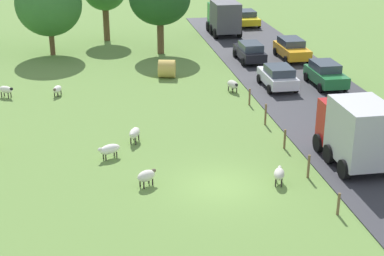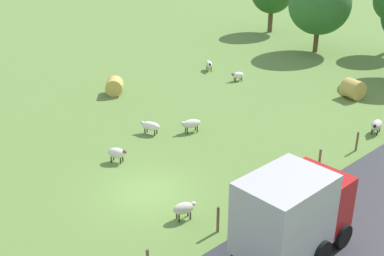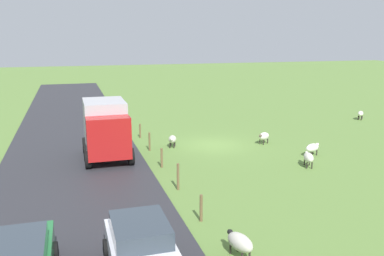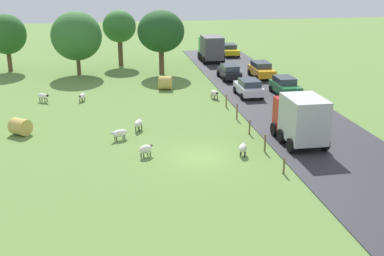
# 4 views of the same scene
# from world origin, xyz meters

# --- Properties ---
(ground_plane) EXTENTS (160.00, 160.00, 0.00)m
(ground_plane) POSITION_xyz_m (0.00, 0.00, 0.00)
(ground_plane) COLOR olive
(sheep_0) EXTENTS (1.27, 0.94, 0.75)m
(sheep_0) POSITION_xyz_m (-4.92, 4.06, 0.50)
(sheep_0) COLOR white
(sheep_0) RESTS_ON ground_plane
(sheep_2) EXTENTS (0.84, 1.29, 0.80)m
(sheep_2) POSITION_xyz_m (3.96, 13.75, 0.52)
(sheep_2) COLOR beige
(sheep_2) RESTS_ON ground_plane
(sheep_3) EXTENTS (1.14, 0.99, 0.78)m
(sheep_3) POSITION_xyz_m (-11.34, 15.20, 0.54)
(sheep_3) COLOR silver
(sheep_3) RESTS_ON ground_plane
(sheep_4) EXTENTS (0.78, 1.08, 0.78)m
(sheep_4) POSITION_xyz_m (2.78, -0.27, 0.53)
(sheep_4) COLOR beige
(sheep_4) RESTS_ON ground_plane
(sheep_5) EXTENTS (0.77, 1.06, 0.69)m
(sheep_5) POSITION_xyz_m (-7.96, 14.94, 0.46)
(sheep_5) COLOR white
(sheep_5) RESTS_ON ground_plane
(sheep_6) EXTENTS (0.86, 1.29, 0.80)m
(sheep_6) POSITION_xyz_m (-3.47, 5.94, 0.54)
(sheep_6) COLOR silver
(sheep_6) RESTS_ON ground_plane
(sheep_7) EXTENTS (1.07, 0.94, 0.78)m
(sheep_7) POSITION_xyz_m (-3.36, 0.63, 0.52)
(sheep_7) COLOR silver
(sheep_7) RESTS_ON ground_plane
(hay_bale_0) EXTENTS (1.51, 1.59, 1.33)m
(hay_bale_0) POSITION_xyz_m (-0.05, 17.97, 0.67)
(hay_bale_0) COLOR tan
(hay_bale_0) RESTS_ON ground_plane
(hay_bale_1) EXTENTS (1.75, 1.74, 1.20)m
(hay_bale_1) POSITION_xyz_m (-11.90, 6.38, 0.60)
(hay_bale_1) COLOR tan
(hay_bale_1) RESTS_ON ground_plane
(tree_0) EXTENTS (5.50, 5.50, 6.95)m
(tree_0) POSITION_xyz_m (-8.77, 26.40, 4.29)
(tree_0) COLOR brown
(tree_0) RESTS_ON ground_plane
(fence_post_1) EXTENTS (0.12, 0.12, 1.19)m
(fence_post_1) POSITION_xyz_m (4.37, 0.14, 0.59)
(fence_post_1) COLOR brown
(fence_post_1) RESTS_ON ground_plane
(fence_post_2) EXTENTS (0.12, 0.12, 1.09)m
(fence_post_2) POSITION_xyz_m (4.37, 3.71, 0.54)
(fence_post_2) COLOR brown
(fence_post_2) RESTS_ON ground_plane
(fence_post_3) EXTENTS (0.12, 0.12, 1.30)m
(fence_post_3) POSITION_xyz_m (4.37, 7.27, 0.65)
(fence_post_3) COLOR brown
(fence_post_3) RESTS_ON ground_plane
(fence_post_4) EXTENTS (0.12, 0.12, 1.10)m
(fence_post_4) POSITION_xyz_m (4.37, 10.84, 0.55)
(fence_post_4) COLOR brown
(fence_post_4) RESTS_ON ground_plane
(truck_0) EXTENTS (2.66, 4.52, 3.36)m
(truck_0) POSITION_xyz_m (7.13, 1.16, 1.84)
(truck_0) COLOR #B21919
(truck_0) RESTS_ON road_strip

